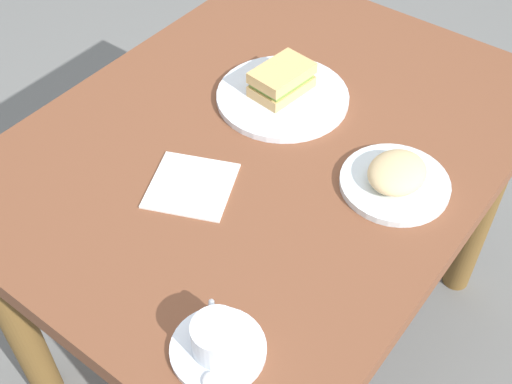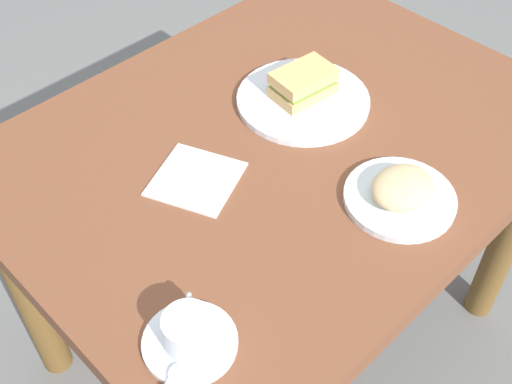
% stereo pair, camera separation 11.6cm
% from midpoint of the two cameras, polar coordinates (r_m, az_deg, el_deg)
% --- Properties ---
extents(ground_plane, '(6.00, 6.00, 0.00)m').
position_cam_midpoint_polar(ground_plane, '(1.89, 3.45, -12.18)').
color(ground_plane, slate).
extents(dining_table, '(1.13, 0.86, 0.74)m').
position_cam_midpoint_polar(dining_table, '(1.40, 4.56, 1.11)').
color(dining_table, brown).
rests_on(dining_table, ground_plane).
extents(sandwich_plate, '(0.28, 0.28, 0.01)m').
position_cam_midpoint_polar(sandwich_plate, '(1.40, 6.51, 7.82)').
color(sandwich_plate, white).
rests_on(sandwich_plate, dining_table).
extents(sandwich_front, '(0.14, 0.10, 0.06)m').
position_cam_midpoint_polar(sandwich_front, '(1.38, 6.57, 9.28)').
color(sandwich_front, tan).
rests_on(sandwich_front, sandwich_plate).
extents(coffee_saucer, '(0.15, 0.15, 0.01)m').
position_cam_midpoint_polar(coffee_saucer, '(1.01, -2.40, -13.14)').
color(coffee_saucer, white).
rests_on(coffee_saucer, dining_table).
extents(coffee_cup, '(0.08, 0.09, 0.06)m').
position_cam_midpoint_polar(coffee_cup, '(0.98, -2.47, -12.02)').
color(coffee_cup, white).
rests_on(coffee_cup, coffee_saucer).
extents(spoon, '(0.09, 0.05, 0.01)m').
position_cam_midpoint_polar(spoon, '(0.97, -4.12, -16.42)').
color(spoon, silver).
rests_on(spoon, coffee_saucer).
extents(side_plate, '(0.20, 0.20, 0.01)m').
position_cam_midpoint_polar(side_plate, '(1.22, 15.05, -0.68)').
color(side_plate, silver).
rests_on(side_plate, dining_table).
extents(side_food_pile, '(0.12, 0.10, 0.04)m').
position_cam_midpoint_polar(side_food_pile, '(1.20, 15.31, 0.26)').
color(side_food_pile, '#DEBE87').
rests_on(side_food_pile, side_plate).
extents(napkin, '(0.20, 0.20, 0.00)m').
position_cam_midpoint_polar(napkin, '(1.22, -2.55, 0.99)').
color(napkin, white).
rests_on(napkin, dining_table).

